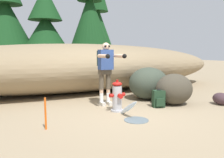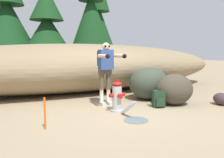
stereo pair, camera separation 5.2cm
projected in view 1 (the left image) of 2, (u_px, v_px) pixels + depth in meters
The scene contains 15 objects.
ground_plane at pixel (126, 112), 5.57m from camera, with size 56.00×56.00×0.04m, color #998466.
dirt_embankment at pixel (81, 68), 8.30m from camera, with size 12.05×3.20×1.70m, color #897556.
fire_hydrant at pixel (117, 97), 5.52m from camera, with size 0.41×0.35×0.77m.
hydrant_water_jet at pixel (130, 112), 5.02m from camera, with size 0.51×0.97×0.51m.
utility_worker at pixel (106, 66), 6.06m from camera, with size 0.56×0.99×1.66m.
spare_backpack at pixel (159, 99), 5.94m from camera, with size 0.35×0.34×0.47m.
boulder_large at pixel (174, 89), 6.22m from camera, with size 1.01×0.87×0.84m, color #423C2F.
boulder_mid at pixel (172, 86), 7.71m from camera, with size 0.98×0.80×0.58m, color #3C362E.
boulder_small at pixel (149, 83), 6.91m from camera, with size 1.19×1.10×0.96m, color #374033.
boulder_outlier at pixel (221, 99), 6.23m from camera, with size 0.51×0.39×0.32m, color #432F34.
pine_tree_left at pixel (5, 12), 13.02m from camera, with size 2.94×2.94×6.50m.
pine_tree_center at pixel (46, 26), 13.15m from camera, with size 2.95×2.95×5.15m.
pine_tree_right at pixel (90, 9), 13.31m from camera, with size 2.22×2.22×6.87m.
pine_tree_far_right at pixel (97, 19), 16.09m from camera, with size 2.52×2.52×7.06m.
survey_stake at pixel (45, 114), 4.23m from camera, with size 0.04×0.04×0.60m, color #E55914.
Camera 1 is at (-2.80, -4.68, 1.44)m, focal length 36.92 mm.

